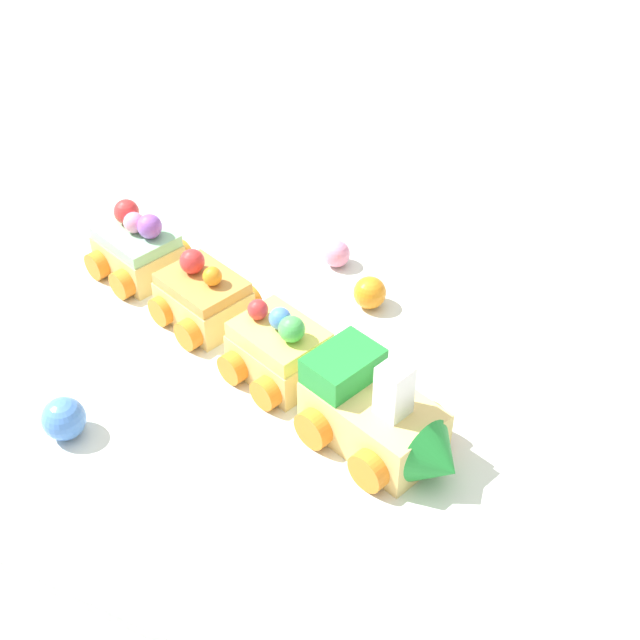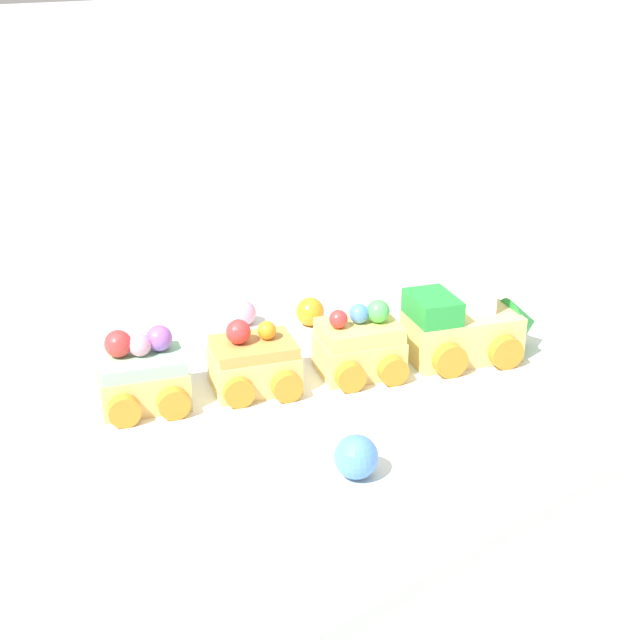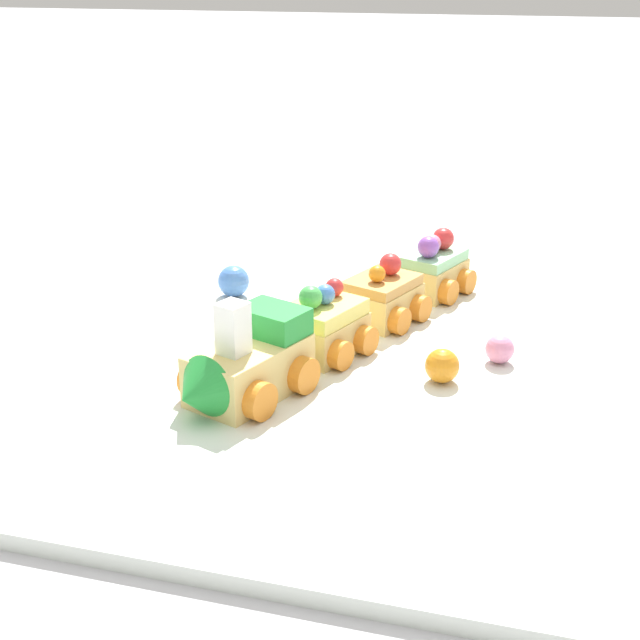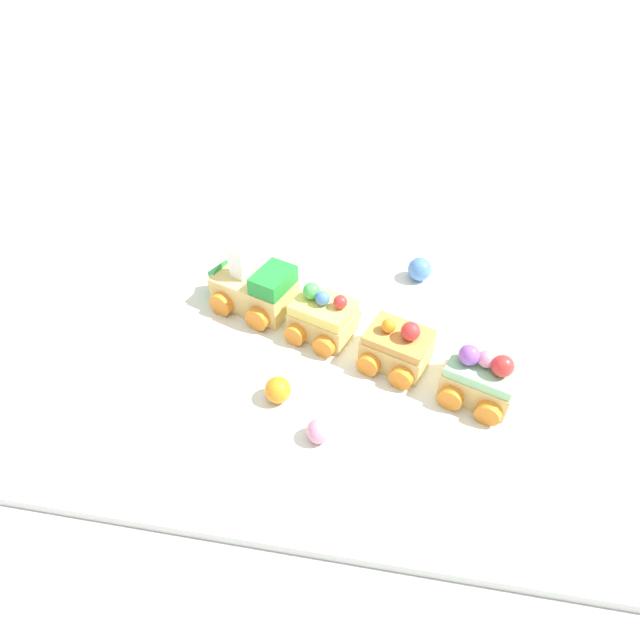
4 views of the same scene
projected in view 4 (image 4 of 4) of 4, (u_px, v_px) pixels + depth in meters
ground_plane at (338, 349)px, 0.57m from camera, size 10.00×10.00×0.00m
display_board at (338, 345)px, 0.57m from camera, size 0.62×0.47×0.01m
cake_train_locomotive at (249, 287)px, 0.59m from camera, size 0.13×0.10×0.08m
cake_car_lemon at (323, 317)px, 0.56m from camera, size 0.08×0.09×0.06m
cake_car_caramel at (397, 347)px, 0.53m from camera, size 0.08×0.09×0.06m
cake_car_mint at (481, 378)px, 0.49m from camera, size 0.08×0.09×0.06m
gumball_blue at (420, 269)px, 0.64m from camera, size 0.03×0.03×0.03m
gumball_orange at (278, 390)px, 0.49m from camera, size 0.03×0.03×0.03m
gumball_pink at (316, 430)px, 0.46m from camera, size 0.02×0.02×0.02m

